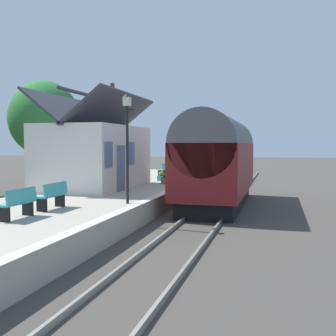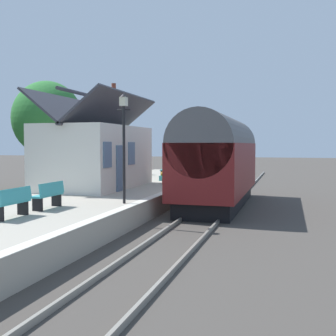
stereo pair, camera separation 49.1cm
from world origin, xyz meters
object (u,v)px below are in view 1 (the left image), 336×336
Objects in this scene: bench_near_building at (164,169)px; lamp_post_platform at (127,128)px; bench_platform_end at (174,168)px; planter_under_sign at (166,178)px; planter_edge_far at (174,168)px; train at (219,160)px; planter_corner_building at (142,168)px; bench_by_lamp at (53,195)px; planter_bench_right at (175,174)px; station_building at (96,154)px; bench_mid_platform at (18,202)px; planter_by_door at (161,176)px; tree_mid_background at (44,118)px.

lamp_post_platform reaches higher than bench_near_building.
bench_near_building is 1.85m from bench_platform_end.
bench_platform_end is (1.83, -0.22, 0.00)m from bench_near_building.
planter_under_sign is 0.97× the size of planter_edge_far.
bench_platform_end is (8.85, 4.44, -0.94)m from train.
planter_corner_building is 14.48m from lamp_post_platform.
planter_corner_building is at bearing 7.72° from bench_by_lamp.
station_building is at bearing 161.20° from planter_bench_right.
lamp_post_platform is at bearing -27.88° from bench_mid_platform.
planter_by_door is at bearing 8.69° from lamp_post_platform.
station_building reaches higher than bench_near_building.
bench_near_building is 1.96× the size of planter_bench_right.
planter_bench_right is (15.51, -0.75, -0.22)m from bench_mid_platform.
bench_mid_platform is (-9.38, 4.44, -0.94)m from train.
planter_edge_far is 10.08m from tree_mid_background.
bench_near_building is at bearing 12.85° from planter_by_door.
lamp_post_platform reaches higher than planter_by_door.
planter_edge_far is at bearing 1.09° from bench_by_lamp.
station_building is at bearing 156.17° from planter_by_door.
bench_mid_platform is 4.75m from lamp_post_platform.
planter_corner_building is 1.06× the size of planter_edge_far.
planter_by_door is (4.67, -2.06, -1.40)m from station_building.
planter_bench_right is (-2.72, -0.75, -0.22)m from bench_platform_end.
bench_by_lamp is at bearing 133.67° from lamp_post_platform.
station_building is 9.11× the size of planter_edge_far.
planter_by_door is at bearing -2.29° from bench_by_lamp.
train is 8.78m from bench_by_lamp.
bench_platform_end reaches higher than planter_under_sign.
train is 6.35m from lamp_post_platform.
bench_mid_platform is 19.62m from planter_edge_far.
tree_mid_background is at bearing 52.15° from station_building.
planter_by_door is 1.01× the size of planter_bench_right.
lamp_post_platform reaches higher than train.
planter_corner_building is (4.09, 2.57, 0.22)m from planter_by_door.
train is 10.42m from bench_mid_platform.
bench_by_lamp is 9.79m from planter_under_sign.
bench_platform_end is (16.38, 0.02, 0.00)m from bench_by_lamp.
planter_corner_building is at bearing -47.96° from tree_mid_background.
bench_near_building is (7.01, 4.66, -0.94)m from train.
planter_edge_far reaches higher than planter_bench_right.
planter_bench_right is at bearing -132.28° from bench_near_building.
train reaches higher than planter_bench_right.
planter_under_sign is (-3.95, -0.47, 0.03)m from planter_bench_right.
bench_platform_end is 1.89× the size of planter_under_sign.
planter_corner_building is 0.12× the size of tree_mid_background.
planter_by_door is 0.96× the size of planter_under_sign.
bench_by_lamp is at bearing -147.37° from tree_mid_background.
lamp_post_platform reaches higher than bench_by_lamp.
planter_edge_far is 0.11× the size of tree_mid_background.
train is 10.40m from planter_corner_building.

